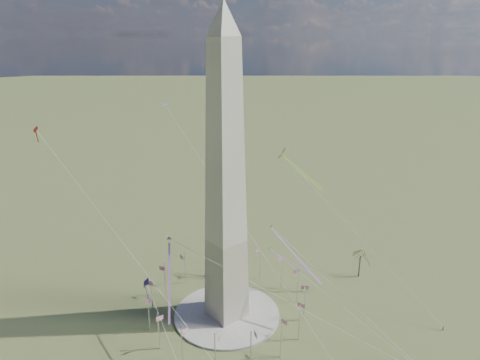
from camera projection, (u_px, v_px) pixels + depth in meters
ground at (227, 315)px, 146.62m from camera, size 2000.00×2000.00×0.00m
plaza at (227, 314)px, 146.49m from camera, size 36.00×36.00×0.80m
washington_monument at (225, 183)px, 131.15m from camera, size 15.56×15.56×100.00m
flagpole_ring at (227, 297)px, 144.28m from camera, size 54.40×54.40×13.00m
tree_near at (361, 255)px, 167.10m from camera, size 7.75×7.75×13.55m
person_east at (443, 328)px, 138.74m from camera, size 0.67×0.49×1.71m
kite_delta_black at (284, 156)px, 159.81m from camera, size 12.33×18.00×15.06m
kite_diamond_purple at (146, 285)px, 129.06m from camera, size 2.43×3.21×9.38m
kite_streamer_left at (288, 247)px, 139.89m from camera, size 4.19×21.07×14.50m
kite_streamer_mid at (169, 266)px, 127.94m from camera, size 13.61×20.31×15.94m
kite_streamer_right at (288, 260)px, 156.69m from camera, size 15.88×14.14×13.77m
kite_small_red at (36, 131)px, 125.53m from camera, size 1.39×2.23×5.02m
kite_small_white at (165, 106)px, 168.48m from camera, size 1.61×1.74×4.85m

